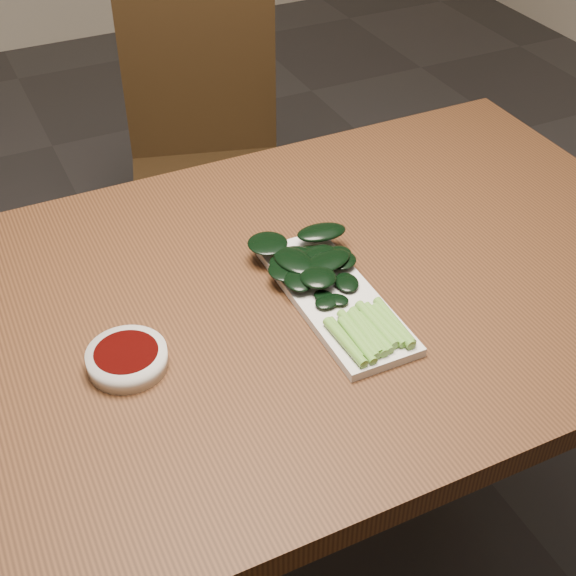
{
  "coord_description": "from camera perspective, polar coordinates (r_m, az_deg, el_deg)",
  "views": [
    {
      "loc": [
        -0.36,
        -0.84,
        1.51
      ],
      "look_at": [
        0.04,
        -0.01,
        0.76
      ],
      "focal_mm": 50.0,
      "sensor_mm": 36.0,
      "label": 1
    }
  ],
  "objects": [
    {
      "name": "sauce_bowl",
      "position": [
        1.09,
        -11.37,
        -4.94
      ],
      "size": [
        0.11,
        0.11,
        0.03
      ],
      "color": "silver",
      "rests_on": "table"
    },
    {
      "name": "table",
      "position": [
        1.24,
        -1.74,
        -3.23
      ],
      "size": [
        1.4,
        0.8,
        0.75
      ],
      "color": "#452713",
      "rests_on": "ground"
    },
    {
      "name": "chair_far",
      "position": [
        2.07,
        -5.75,
        9.22
      ],
      "size": [
        0.47,
        0.47,
        0.89
      ],
      "rotation": [
        0.0,
        0.0,
        -0.28
      ],
      "color": "black",
      "rests_on": "ground"
    },
    {
      "name": "gai_lan",
      "position": [
        1.18,
        2.66,
        0.69
      ],
      "size": [
        0.17,
        0.32,
        0.03
      ],
      "color": "#67A338",
      "rests_on": "serving_plate"
    },
    {
      "name": "ground",
      "position": [
        1.77,
        -1.29,
        -19.73
      ],
      "size": [
        6.0,
        6.0,
        0.0
      ],
      "primitive_type": "plane",
      "color": "#2B2929",
      "rests_on": "ground"
    },
    {
      "name": "serving_plate",
      "position": [
        1.18,
        3.36,
        -0.74
      ],
      "size": [
        0.12,
        0.31,
        0.01
      ],
      "rotation": [
        0.0,
        0.0,
        -0.0
      ],
      "color": "silver",
      "rests_on": "table"
    }
  ]
}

